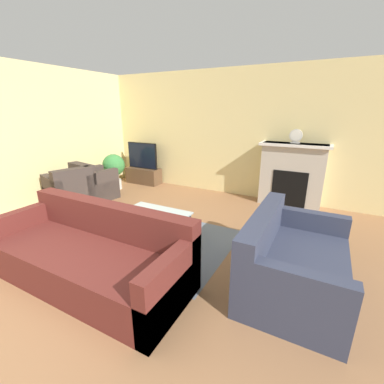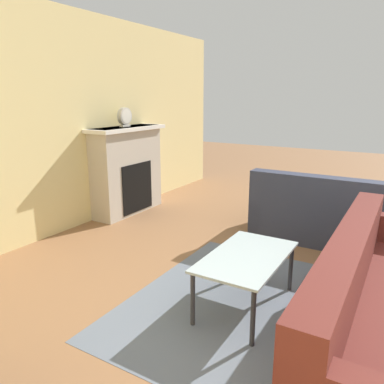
% 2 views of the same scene
% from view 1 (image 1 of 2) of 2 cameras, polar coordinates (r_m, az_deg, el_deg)
% --- Properties ---
extents(ground_plane, '(20.00, 20.00, 0.00)m').
position_cam_1_polar(ground_plane, '(3.09, -32.58, -22.71)').
color(ground_plane, '#936642').
extents(wall_back, '(8.55, 0.06, 2.70)m').
position_cam_1_polar(wall_back, '(5.96, 5.62, 12.84)').
color(wall_back, beige).
rests_on(wall_back, ground_plane).
extents(wall_left, '(0.06, 7.48, 2.70)m').
position_cam_1_polar(wall_left, '(6.02, -30.16, 10.61)').
color(wall_left, beige).
rests_on(wall_left, ground_plane).
extents(area_rug, '(2.17, 1.75, 0.00)m').
position_cam_1_polar(area_rug, '(3.96, -7.72, -10.43)').
color(area_rug, slate).
rests_on(area_rug, ground_plane).
extents(fireplace, '(1.29, 0.41, 1.25)m').
position_cam_1_polar(fireplace, '(5.45, 21.28, 3.77)').
color(fireplace, '#BCB2A3').
rests_on(fireplace, ground_plane).
extents(tv_stand, '(0.92, 0.36, 0.40)m').
position_cam_1_polar(tv_stand, '(6.88, -10.68, 3.59)').
color(tv_stand, brown).
rests_on(tv_stand, ground_plane).
extents(tv, '(0.86, 0.06, 0.66)m').
position_cam_1_polar(tv, '(6.77, -10.96, 7.94)').
color(tv, black).
rests_on(tv, tv_stand).
extents(couch_sectional, '(2.38, 0.94, 0.82)m').
position_cam_1_polar(couch_sectional, '(3.22, -21.54, -13.06)').
color(couch_sectional, '#5B231E').
rests_on(couch_sectional, ground_plane).
extents(couch_loveseat, '(0.97, 1.52, 0.82)m').
position_cam_1_polar(couch_loveseat, '(3.07, 21.24, -14.58)').
color(couch_loveseat, '#33384C').
rests_on(couch_loveseat, ground_plane).
extents(armchair_by_window, '(0.95, 0.91, 0.82)m').
position_cam_1_polar(armchair_by_window, '(5.61, -25.52, -0.09)').
color(armchair_by_window, '#3D332D').
rests_on(armchair_by_window, ground_plane).
extents(armchair_accent, '(0.81, 0.85, 0.82)m').
position_cam_1_polar(armchair_accent, '(5.91, -20.93, 1.36)').
color(armchair_accent, '#3D332D').
rests_on(armchair_accent, ground_plane).
extents(coffee_table, '(0.97, 0.55, 0.45)m').
position_cam_1_polar(coffee_table, '(3.78, -8.15, -5.25)').
color(coffee_table, '#333338').
rests_on(coffee_table, ground_plane).
extents(potted_plant, '(0.52, 0.52, 0.85)m').
position_cam_1_polar(potted_plant, '(6.47, -16.95, 5.25)').
color(potted_plant, beige).
rests_on(potted_plant, ground_plane).
extents(mantel_clock, '(0.23, 0.07, 0.26)m').
position_cam_1_polar(mantel_clock, '(5.34, 22.09, 11.45)').
color(mantel_clock, beige).
rests_on(mantel_clock, fireplace).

